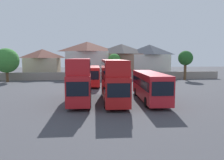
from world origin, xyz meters
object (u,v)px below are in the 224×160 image
object	(u,v)px
bus_5	(118,75)
house_terrace_right	(121,60)
bus_2	(113,78)
bus_4	(93,75)
bus_3	(150,85)
house_terrace_centre	(87,59)
bus_1	(80,78)
tree_left_of_lot	(114,60)
tree_right_of_lot	(185,58)
house_terrace_far_right	(149,60)
house_terrace_left	(43,63)
tree_behind_wall	(6,61)

from	to	relation	value
bus_5	house_terrace_right	size ratio (longest dim) A/B	0.93
bus_2	bus_4	world-z (taller)	bus_2
bus_3	house_terrace_centre	distance (m)	32.96
bus_4	house_terrace_centre	xyz separation A→B (m)	(-1.32, 16.85, 2.71)
bus_1	tree_left_of_lot	world-z (taller)	tree_left_of_lot
bus_4	house_terrace_right	distance (m)	18.44
bus_4	tree_right_of_lot	world-z (taller)	tree_right_of_lot
house_terrace_far_right	bus_4	bearing A→B (deg)	-132.42
house_terrace_centre	bus_1	bearing A→B (deg)	-90.27
bus_2	bus_3	size ratio (longest dim) A/B	1.00
tree_left_of_lot	house_terrace_centre	bearing A→B (deg)	147.47
house_terrace_centre	tree_left_of_lot	xyz separation A→B (m)	(6.68, -4.26, -0.27)
bus_4	house_terrace_left	size ratio (longest dim) A/B	1.19
house_terrace_left	tree_behind_wall	world-z (taller)	house_terrace_left
bus_3	house_terrace_right	xyz separation A→B (m)	(0.72, 31.55, 2.47)
house_terrace_left	bus_2	bearing A→B (deg)	-64.45
bus_1	tree_right_of_lot	bearing A→B (deg)	134.60
house_terrace_right	tree_left_of_lot	world-z (taller)	house_terrace_right
bus_5	tree_left_of_lot	xyz separation A→B (m)	(0.47, 12.47, 2.57)
bus_1	house_terrace_left	xyz separation A→B (m)	(-11.39, 31.74, 0.86)
house_terrace_centre	tree_left_of_lot	world-z (taller)	house_terrace_centre
house_terrace_centre	tree_left_of_lot	bearing A→B (deg)	-32.53
house_terrace_left	house_terrace_right	size ratio (longest dim) A/B	0.79
house_terrace_right	tree_left_of_lot	distance (m)	4.61
bus_4	bus_5	size ratio (longest dim) A/B	1.01
house_terrace_right	house_terrace_far_right	bearing A→B (deg)	0.45
bus_4	tree_behind_wall	world-z (taller)	tree_behind_wall
bus_1	tree_right_of_lot	size ratio (longest dim) A/B	1.52
bus_4	tree_right_of_lot	size ratio (longest dim) A/B	1.52
tree_left_of_lot	house_terrace_left	bearing A→B (deg)	166.25
house_terrace_left	house_terrace_centre	distance (m)	11.58
tree_left_of_lot	bus_4	bearing A→B (deg)	-113.05
house_terrace_right	tree_left_of_lot	xyz separation A→B (m)	(-2.27, -4.02, 0.02)
bus_2	house_terrace_left	world-z (taller)	house_terrace_left
bus_2	tree_right_of_lot	world-z (taller)	tree_right_of_lot
bus_4	house_terrace_far_right	xyz separation A→B (m)	(15.23, 16.67, 2.37)
bus_5	tree_behind_wall	size ratio (longest dim) A/B	1.43
bus_3	bus_4	bearing A→B (deg)	-153.20
bus_2	tree_right_of_lot	bearing A→B (deg)	141.04
tree_left_of_lot	bus_5	bearing A→B (deg)	-92.15
bus_3	bus_4	xyz separation A→B (m)	(-6.92, 14.94, 0.05)
house_terrace_centre	tree_right_of_lot	world-z (taller)	house_terrace_centre
tree_left_of_lot	house_terrace_far_right	bearing A→B (deg)	22.43
bus_5	tree_right_of_lot	size ratio (longest dim) A/B	1.51
house_terrace_far_right	bus_5	bearing A→B (deg)	-122.00
bus_5	tree_behind_wall	distance (m)	24.15
bus_2	house_terrace_right	world-z (taller)	house_terrace_right
bus_5	house_terrace_left	world-z (taller)	house_terrace_left
bus_3	bus_4	distance (m)	16.46
house_terrace_far_right	tree_left_of_lot	xyz separation A→B (m)	(-9.87, -4.07, 0.08)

